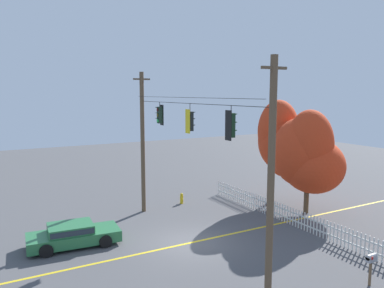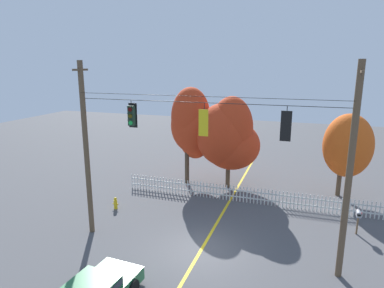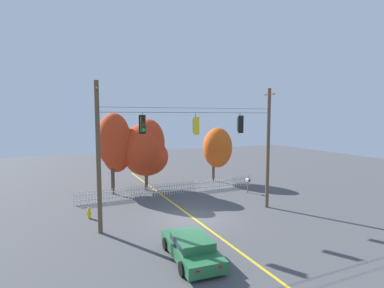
{
  "view_description": "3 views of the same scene",
  "coord_description": "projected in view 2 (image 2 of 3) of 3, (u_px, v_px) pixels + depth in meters",
  "views": [
    {
      "loc": [
        16.38,
        -8.98,
        7.65
      ],
      "look_at": [
        -0.21,
        0.3,
        5.1
      ],
      "focal_mm": 35.58,
      "sensor_mm": 36.0,
      "label": 1
    },
    {
      "loc": [
        4.29,
        -14.03,
        8.77
      ],
      "look_at": [
        -0.48,
        0.09,
        5.25
      ],
      "focal_mm": 31.58,
      "sensor_mm": 36.0,
      "label": 2
    },
    {
      "loc": [
        -8.41,
        -18.15,
        6.94
      ],
      "look_at": [
        -0.3,
        -0.36,
        5.12
      ],
      "focal_mm": 28.35,
      "sensor_mm": 36.0,
      "label": 3
    }
  ],
  "objects": [
    {
      "name": "signal_support_span",
      "position": [
        201.0,
        160.0,
        15.23
      ],
      "size": [
        12.52,
        1.1,
        8.97
      ],
      "color": "brown",
      "rests_on": "ground"
    },
    {
      "name": "traffic_signal_northbound_secondary",
      "position": [
        204.0,
        122.0,
        14.79
      ],
      "size": [
        0.43,
        0.38,
        1.45
      ],
      "color": "black"
    },
    {
      "name": "traffic_signal_eastbound_side",
      "position": [
        132.0,
        116.0,
        15.89
      ],
      "size": [
        0.43,
        0.38,
        1.32
      ],
      "color": "black"
    },
    {
      "name": "roadside_mailbox",
      "position": [
        358.0,
        215.0,
        17.66
      ],
      "size": [
        0.25,
        0.44,
        1.32
      ],
      "color": "brown",
      "rests_on": "ground"
    },
    {
      "name": "fire_hydrant",
      "position": [
        116.0,
        203.0,
        20.95
      ],
      "size": [
        0.38,
        0.22,
        0.75
      ],
      "color": "gold",
      "rests_on": "ground"
    },
    {
      "name": "lane_centerline_stripe",
      "position": [
        201.0,
        251.0,
        16.29
      ],
      "size": [
        0.16,
        36.0,
        0.01
      ],
      "primitive_type": "cube",
      "color": "gold",
      "rests_on": "ground"
    },
    {
      "name": "autumn_maple_mid",
      "position": [
        228.0,
        137.0,
        23.97
      ],
      "size": [
        4.49,
        4.23,
        6.66
      ],
      "color": "brown",
      "rests_on": "ground"
    },
    {
      "name": "white_picket_fence",
      "position": [
        245.0,
        195.0,
        21.88
      ],
      "size": [
        16.54,
        0.06,
        1.06
      ],
      "color": "silver",
      "rests_on": "ground"
    },
    {
      "name": "autumn_oak_far_east",
      "position": [
        347.0,
        145.0,
        21.88
      ],
      "size": [
        3.11,
        2.87,
        5.72
      ],
      "color": "brown",
      "rests_on": "ground"
    },
    {
      "name": "traffic_signal_westbound_side",
      "position": [
        286.0,
        126.0,
        13.7
      ],
      "size": [
        0.43,
        0.38,
        1.43
      ],
      "color": "black"
    },
    {
      "name": "ground",
      "position": [
        201.0,
        251.0,
        16.29
      ],
      "size": [
        80.0,
        80.0,
        0.0
      ],
      "primitive_type": "plane",
      "color": "#4C4C4F"
    },
    {
      "name": "autumn_maple_near_fence",
      "position": [
        193.0,
        124.0,
        24.74
      ],
      "size": [
        3.32,
        2.83,
        7.2
      ],
      "color": "#473828",
      "rests_on": "ground"
    }
  ]
}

